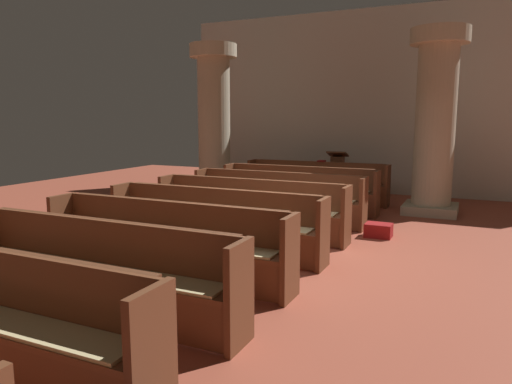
% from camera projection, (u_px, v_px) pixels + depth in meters
% --- Properties ---
extents(ground_plane, '(19.20, 19.20, 0.00)m').
position_uv_depth(ground_plane, '(289.00, 254.00, 6.66)').
color(ground_plane, '#9E4733').
extents(back_wall, '(10.00, 0.16, 4.50)m').
position_uv_depth(back_wall, '(378.00, 103.00, 11.77)').
color(back_wall, beige).
rests_on(back_wall, ground).
extents(pew_row_0, '(3.21, 0.47, 0.90)m').
position_uv_depth(pew_row_0, '(316.00, 181.00, 10.71)').
color(pew_row_0, brown).
rests_on(pew_row_0, ground).
extents(pew_row_1, '(3.21, 0.46, 0.90)m').
position_uv_depth(pew_row_1, '(299.00, 187.00, 9.68)').
color(pew_row_1, brown).
rests_on(pew_row_1, ground).
extents(pew_row_2, '(3.21, 0.46, 0.90)m').
position_uv_depth(pew_row_2, '(277.00, 196.00, 8.65)').
color(pew_row_2, brown).
rests_on(pew_row_2, ground).
extents(pew_row_3, '(3.21, 0.46, 0.90)m').
position_uv_depth(pew_row_3, '(250.00, 206.00, 7.62)').
color(pew_row_3, brown).
rests_on(pew_row_3, ground).
extents(pew_row_4, '(3.21, 0.46, 0.90)m').
position_uv_depth(pew_row_4, '(214.00, 220.00, 6.59)').
color(pew_row_4, brown).
rests_on(pew_row_4, ground).
extents(pew_row_5, '(3.21, 0.47, 0.90)m').
position_uv_depth(pew_row_5, '(164.00, 239.00, 5.56)').
color(pew_row_5, brown).
rests_on(pew_row_5, ground).
extents(pew_row_6, '(3.21, 0.46, 0.90)m').
position_uv_depth(pew_row_6, '(93.00, 266.00, 4.54)').
color(pew_row_6, brown).
rests_on(pew_row_6, ground).
extents(pillar_aisle_side, '(1.09, 1.09, 3.55)m').
position_uv_depth(pillar_aisle_side, '(435.00, 119.00, 9.21)').
color(pillar_aisle_side, tan).
rests_on(pillar_aisle_side, ground).
extents(pillar_far_side, '(1.09, 1.09, 3.55)m').
position_uv_depth(pillar_far_side, '(214.00, 119.00, 11.20)').
color(pillar_far_side, tan).
rests_on(pillar_far_side, ground).
extents(lectern, '(0.48, 0.45, 1.08)m').
position_uv_depth(lectern, '(337.00, 177.00, 11.64)').
color(lectern, brown).
rests_on(lectern, ground).
extents(hymn_book, '(0.16, 0.20, 0.03)m').
position_uv_depth(hymn_book, '(321.00, 161.00, 10.79)').
color(hymn_book, maroon).
rests_on(hymn_book, pew_row_0).
extents(kneeler_box_red, '(0.41, 0.31, 0.22)m').
position_uv_depth(kneeler_box_red, '(378.00, 230.00, 7.58)').
color(kneeler_box_red, maroon).
rests_on(kneeler_box_red, ground).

